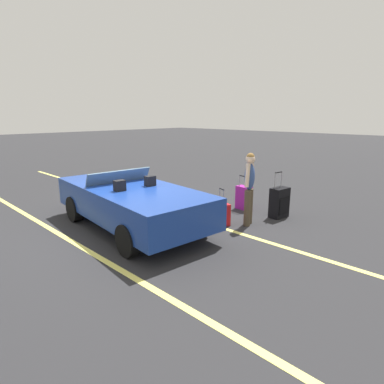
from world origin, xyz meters
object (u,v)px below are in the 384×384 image
suitcase_small_carryon (223,214)px  suitcase_large_black (279,203)px  convertible_car (127,200)px  suitcase_medium_bright (244,198)px  traveler_person (249,185)px

suitcase_small_carryon → suitcase_large_black: bearing=-2.2°
convertible_car → suitcase_large_black: (-2.19, -2.93, -0.22)m
suitcase_large_black → suitcase_medium_bright: bearing=-171.9°
suitcase_large_black → suitcase_medium_bright: 1.03m
convertible_car → suitcase_small_carryon: bearing=-129.0°
suitcase_large_black → suitcase_medium_bright: (1.03, 0.02, -0.06)m
suitcase_small_carryon → convertible_car: bearing=158.5°
convertible_car → suitcase_large_black: 3.67m
suitcase_medium_bright → traveler_person: bearing=-136.0°
suitcase_large_black → suitcase_medium_bright: suitcase_large_black is taller
suitcase_medium_bright → suitcase_small_carryon: suitcase_medium_bright is taller
suitcase_medium_bright → suitcase_small_carryon: 1.40m
suitcase_large_black → suitcase_small_carryon: bearing=-108.5°
convertible_car → suitcase_medium_bright: convertible_car is taller
suitcase_medium_bright → traveler_person: size_ratio=0.56×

